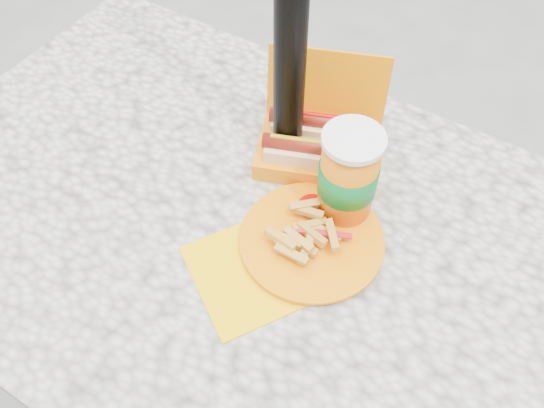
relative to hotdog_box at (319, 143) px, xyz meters
The scene contains 5 objects.
ground 0.81m from the hotdog_box, 104.41° to the right, with size 60.00×60.00×0.00m, color slate.
picnic_table 0.24m from the hotdog_box, 104.41° to the right, with size 1.20×0.80×0.75m.
hotdog_box is the anchor object (origin of this frame).
fries_plate 0.19m from the hotdog_box, 66.37° to the right, with size 0.29×0.33×0.05m.
soda_cup 0.14m from the hotdog_box, 41.81° to the right, with size 0.09×0.09×0.18m.
Camera 1 is at (0.34, -0.44, 1.51)m, focal length 38.00 mm.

